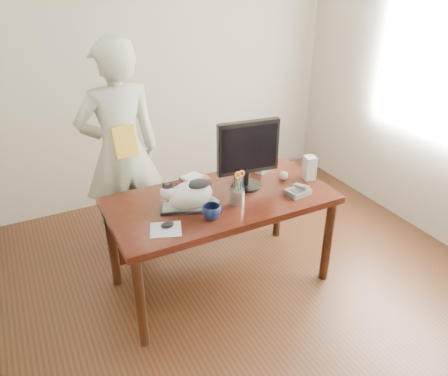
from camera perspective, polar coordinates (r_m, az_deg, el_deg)
room at (r=2.38m, az=6.06°, el=5.11°), size 4.50×4.50×4.50m
desk at (r=3.25m, az=-1.03°, el=-2.92°), size 1.60×0.80×0.75m
keyboard at (r=2.98m, az=-4.33°, el=-2.55°), size 0.44×0.29×0.02m
cat at (r=2.92m, az=-4.65°, el=-0.76°), size 0.40×0.29×0.23m
monitor at (r=3.13m, az=3.15°, el=4.81°), size 0.46×0.25×0.52m
pen_cup at (r=3.01m, az=1.79°, el=-0.85°), size 0.11×0.11×0.25m
mousepad at (r=2.78m, az=-7.62°, el=-5.39°), size 0.24×0.23×0.00m
mouse at (r=2.79m, az=-7.40°, el=-4.77°), size 0.10×0.08×0.04m
coffee_mug at (r=2.84m, az=-1.64°, el=-3.19°), size 0.17×0.17×0.10m
phone at (r=3.19m, az=9.70°, el=-0.41°), size 0.18×0.16×0.07m
speaker at (r=3.40m, az=11.10°, el=2.60°), size 0.10×0.11×0.18m
baseball at (r=3.38m, az=7.83°, el=1.61°), size 0.07×0.07×0.07m
book_stack at (r=3.27m, az=-3.93°, el=0.90°), size 0.25×0.20×0.08m
calculator at (r=3.54m, az=4.42°, el=2.93°), size 0.21×0.24×0.06m
person at (r=3.56m, az=-13.32°, el=4.53°), size 0.68×0.46×1.79m
held_book at (r=3.35m, az=-12.84°, el=5.92°), size 0.17×0.11×0.24m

